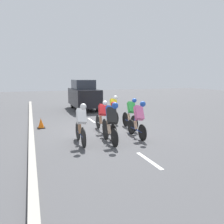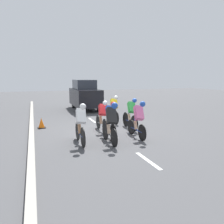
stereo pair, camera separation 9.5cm
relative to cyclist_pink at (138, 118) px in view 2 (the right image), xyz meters
The scene contains 14 objects.
ground_plane 1.93m from the cyclist_pink, 63.10° to the right, with size 60.00×60.00×0.00m, color #4C4C4F.
lane_stripe_near 2.51m from the cyclist_pink, 70.52° to the left, with size 0.12×1.40×0.01m, color white.
lane_stripe_mid 1.47m from the cyclist_pink, 50.13° to the right, with size 0.12×1.40×0.01m, color white.
lane_stripe_far 4.30m from the cyclist_pink, 79.16° to the right, with size 0.12×1.40×0.01m, color white.
curb 4.17m from the cyclist_pink, 13.40° to the right, with size 0.20×26.59×0.14m, color #A8A399.
cyclist_pink is the anchor object (origin of this frame).
cyclist_green 1.52m from the cyclist_pink, 104.26° to the right, with size 0.39×1.67×1.47m.
cyclist_yellow 3.13m from the cyclist_pink, 92.40° to the right, with size 0.37×1.68×1.47m.
cyclist_black 1.31m from the cyclist_pink, 15.38° to the left, with size 0.40×1.63×1.55m.
cyclist_red 1.80m from the cyclist_pink, 55.56° to the right, with size 0.40×1.65×1.41m.
cyclist_white 2.30m from the cyclist_pink, ahead, with size 0.37×1.66×1.52m.
cyclist_blue 1.11m from the cyclist_pink, 23.19° to the right, with size 0.39×1.68×1.48m.
support_car 8.29m from the cyclist_pink, 88.35° to the right, with size 1.70×3.90×2.20m.
traffic_cone 4.75m from the cyclist_pink, 41.31° to the right, with size 0.36×0.36×0.49m.
Camera 2 is at (3.05, 9.15, 2.42)m, focal length 35.00 mm.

